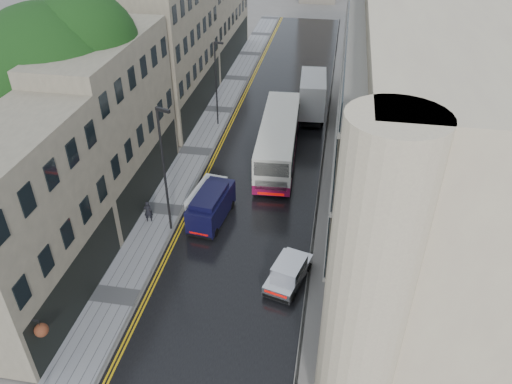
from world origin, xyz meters
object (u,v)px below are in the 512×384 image
(tree_far, at_px, (138,52))
(pedestrian, at_px, (148,211))
(silver_hatchback, at_px, (267,283))
(white_van, at_px, (189,208))
(cream_bus, at_px, (258,160))
(tree_near, at_px, (58,106))
(lamp_post_near, at_px, (164,173))
(lamp_post_far, at_px, (216,85))
(white_lorry, at_px, (300,102))
(navy_van, at_px, (190,217))

(tree_far, relative_size, pedestrian, 8.01)
(tree_far, height_order, silver_hatchback, tree_far)
(white_van, bearing_deg, cream_bus, 64.84)
(tree_far, distance_m, silver_hatchback, 25.59)
(tree_near, bearing_deg, cream_bus, 19.06)
(lamp_post_near, bearing_deg, silver_hatchback, -12.55)
(silver_hatchback, bearing_deg, lamp_post_near, 162.35)
(cream_bus, bearing_deg, white_van, -125.74)
(lamp_post_near, distance_m, lamp_post_far, 15.51)
(white_van, height_order, lamp_post_near, lamp_post_near)
(cream_bus, height_order, white_van, cream_bus)
(white_lorry, bearing_deg, white_van, -113.34)
(lamp_post_far, bearing_deg, lamp_post_near, -83.23)
(cream_bus, distance_m, lamp_post_far, 10.10)
(tree_far, xyz_separation_m, cream_bus, (12.07, -8.73, -4.59))
(silver_hatchback, bearing_deg, tree_near, 168.83)
(silver_hatchback, bearing_deg, lamp_post_far, 125.81)
(pedestrian, distance_m, lamp_post_far, 15.31)
(white_lorry, bearing_deg, tree_far, -176.93)
(white_lorry, height_order, lamp_post_far, lamp_post_far)
(cream_bus, distance_m, pedestrian, 9.08)
(white_van, xyz_separation_m, lamp_post_near, (-0.89, -1.41, 3.52))
(tree_far, relative_size, silver_hatchback, 3.33)
(tree_near, relative_size, navy_van, 3.02)
(tree_near, bearing_deg, pedestrian, -20.41)
(tree_far, height_order, lamp_post_far, tree_far)
(tree_near, bearing_deg, tree_far, 88.68)
(tree_near, distance_m, silver_hatchback, 17.68)
(tree_near, distance_m, pedestrian, 8.91)
(white_van, height_order, lamp_post_far, lamp_post_far)
(tree_far, bearing_deg, lamp_post_near, -64.60)
(lamp_post_near, relative_size, lamp_post_far, 1.15)
(tree_near, distance_m, cream_bus, 14.12)
(tree_far, height_order, lamp_post_near, tree_far)
(pedestrian, height_order, lamp_post_near, lamp_post_near)
(white_van, relative_size, pedestrian, 2.44)
(white_lorry, bearing_deg, cream_bus, -105.05)
(white_lorry, height_order, lamp_post_near, lamp_post_near)
(cream_bus, distance_m, white_lorry, 10.54)
(white_lorry, height_order, silver_hatchback, white_lorry)
(white_lorry, height_order, pedestrian, white_lorry)
(lamp_post_near, bearing_deg, navy_van, 21.98)
(white_van, bearing_deg, tree_far, 128.12)
(tree_near, relative_size, tree_far, 1.11)
(tree_near, relative_size, cream_bus, 1.17)
(pedestrian, bearing_deg, tree_near, -34.13)
(white_van, xyz_separation_m, lamp_post_far, (-1.42, 14.08, 2.98))
(tree_near, distance_m, navy_van, 11.15)
(silver_hatchback, height_order, white_van, white_van)
(tree_far, distance_m, cream_bus, 15.58)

